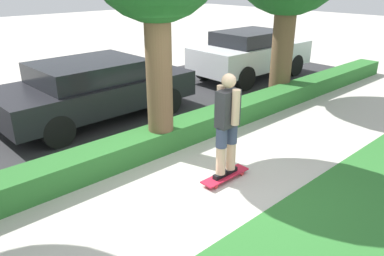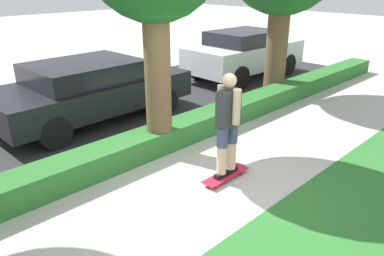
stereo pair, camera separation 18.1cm
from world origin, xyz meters
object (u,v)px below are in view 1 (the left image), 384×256
at_px(skateboard, 225,176).
at_px(parked_car_rear, 251,53).
at_px(skater_person, 227,124).
at_px(parked_car_middle, 94,88).

bearing_deg(skateboard, parked_car_rear, 35.77).
height_order(skater_person, parked_car_middle, skater_person).
distance_m(skateboard, skater_person, 0.90).
bearing_deg(parked_car_middle, skater_person, -90.07).
xyz_separation_m(skater_person, parked_car_middle, (-0.08, 3.94, -0.25)).
bearing_deg(parked_car_rear, parked_car_middle, -179.36).
height_order(skateboard, parked_car_middle, parked_car_middle).
xyz_separation_m(parked_car_middle, parked_car_rear, (5.51, -0.03, 0.08)).
bearing_deg(skater_person, skateboard, 90.00).
distance_m(skateboard, parked_car_rear, 6.73).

